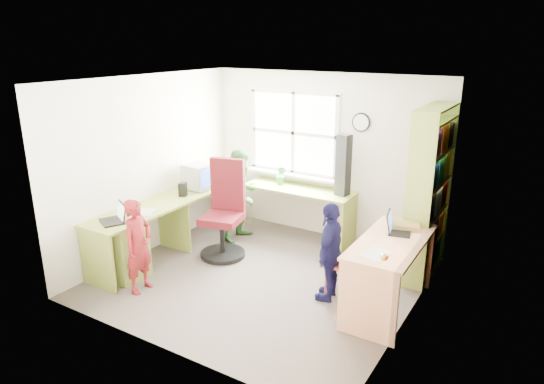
{
  "coord_description": "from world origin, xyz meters",
  "views": [
    {
      "loc": [
        2.93,
        -4.55,
        2.83
      ],
      "look_at": [
        0.0,
        0.25,
        1.05
      ],
      "focal_mm": 32.0,
      "sensor_mm": 36.0,
      "label": 1
    }
  ],
  "objects_px": {
    "l_desk": "(165,230)",
    "person_red": "(138,246)",
    "bookshelf": "(428,197)",
    "right_desk": "(390,259)",
    "crt_monitor": "(198,177)",
    "potted_plant": "(281,175)",
    "swivel_chair": "(224,215)",
    "person_navy": "(330,251)",
    "cd_tower": "(343,165)",
    "laptop_right": "(396,227)",
    "laptop_left": "(116,217)",
    "person_green": "(242,195)",
    "wooden_chair": "(340,257)"
  },
  "relations": [
    {
      "from": "l_desk",
      "to": "person_green",
      "type": "xyz_separation_m",
      "value": [
        0.39,
        1.21,
        0.21
      ]
    },
    {
      "from": "cd_tower",
      "to": "person_navy",
      "type": "xyz_separation_m",
      "value": [
        0.5,
        -1.46,
        -0.6
      ]
    },
    {
      "from": "swivel_chair",
      "to": "cd_tower",
      "type": "xyz_separation_m",
      "value": [
        1.22,
        1.11,
        0.61
      ]
    },
    {
      "from": "laptop_left",
      "to": "laptop_right",
      "type": "distance_m",
      "value": 3.26
    },
    {
      "from": "wooden_chair",
      "to": "crt_monitor",
      "type": "distance_m",
      "value": 2.55
    },
    {
      "from": "l_desk",
      "to": "person_red",
      "type": "height_order",
      "value": "person_red"
    },
    {
      "from": "bookshelf",
      "to": "potted_plant",
      "type": "height_order",
      "value": "bookshelf"
    },
    {
      "from": "person_green",
      "to": "laptop_left",
      "type": "bearing_deg",
      "value": 165.66
    },
    {
      "from": "person_navy",
      "to": "laptop_left",
      "type": "bearing_deg",
      "value": -77.39
    },
    {
      "from": "bookshelf",
      "to": "laptop_right",
      "type": "height_order",
      "value": "bookshelf"
    },
    {
      "from": "cd_tower",
      "to": "person_red",
      "type": "xyz_separation_m",
      "value": [
        -1.46,
        -2.44,
        -0.62
      ]
    },
    {
      "from": "swivel_chair",
      "to": "potted_plant",
      "type": "xyz_separation_m",
      "value": [
        0.24,
        1.1,
        0.33
      ]
    },
    {
      "from": "potted_plant",
      "to": "person_red",
      "type": "height_order",
      "value": "person_red"
    },
    {
      "from": "laptop_right",
      "to": "person_red",
      "type": "relative_size",
      "value": 0.33
    },
    {
      "from": "l_desk",
      "to": "wooden_chair",
      "type": "height_order",
      "value": "wooden_chair"
    },
    {
      "from": "l_desk",
      "to": "person_navy",
      "type": "relative_size",
      "value": 2.57
    },
    {
      "from": "right_desk",
      "to": "crt_monitor",
      "type": "bearing_deg",
      "value": 169.97
    },
    {
      "from": "wooden_chair",
      "to": "person_red",
      "type": "distance_m",
      "value": 2.31
    },
    {
      "from": "swivel_chair",
      "to": "person_navy",
      "type": "relative_size",
      "value": 1.14
    },
    {
      "from": "swivel_chair",
      "to": "cd_tower",
      "type": "bearing_deg",
      "value": 29.07
    },
    {
      "from": "bookshelf",
      "to": "person_red",
      "type": "distance_m",
      "value": 3.49
    },
    {
      "from": "bookshelf",
      "to": "person_green",
      "type": "bearing_deg",
      "value": -174.31
    },
    {
      "from": "l_desk",
      "to": "wooden_chair",
      "type": "distance_m",
      "value": 2.32
    },
    {
      "from": "l_desk",
      "to": "laptop_right",
      "type": "distance_m",
      "value": 2.93
    },
    {
      "from": "laptop_left",
      "to": "l_desk",
      "type": "bearing_deg",
      "value": 102.03
    },
    {
      "from": "bookshelf",
      "to": "person_navy",
      "type": "relative_size",
      "value": 1.83
    },
    {
      "from": "person_red",
      "to": "cd_tower",
      "type": "bearing_deg",
      "value": -36.31
    },
    {
      "from": "person_green",
      "to": "right_desk",
      "type": "bearing_deg",
      "value": -105.27
    },
    {
      "from": "crt_monitor",
      "to": "laptop_left",
      "type": "bearing_deg",
      "value": -85.94
    },
    {
      "from": "l_desk",
      "to": "wooden_chair",
      "type": "bearing_deg",
      "value": 10.14
    },
    {
      "from": "laptop_left",
      "to": "cd_tower",
      "type": "xyz_separation_m",
      "value": [
        1.89,
        2.37,
        0.37
      ]
    },
    {
      "from": "bookshelf",
      "to": "swivel_chair",
      "type": "relative_size",
      "value": 1.6
    },
    {
      "from": "person_green",
      "to": "person_navy",
      "type": "distance_m",
      "value": 2.06
    },
    {
      "from": "l_desk",
      "to": "crt_monitor",
      "type": "distance_m",
      "value": 1.05
    },
    {
      "from": "right_desk",
      "to": "potted_plant",
      "type": "height_order",
      "value": "potted_plant"
    },
    {
      "from": "laptop_right",
      "to": "wooden_chair",
      "type": "bearing_deg",
      "value": 104.29
    },
    {
      "from": "potted_plant",
      "to": "wooden_chair",
      "type": "bearing_deg",
      "value": -40.6
    },
    {
      "from": "l_desk",
      "to": "crt_monitor",
      "type": "relative_size",
      "value": 7.5
    },
    {
      "from": "swivel_chair",
      "to": "cd_tower",
      "type": "distance_m",
      "value": 1.76
    },
    {
      "from": "crt_monitor",
      "to": "person_green",
      "type": "xyz_separation_m",
      "value": [
        0.56,
        0.3,
        -0.26
      ]
    },
    {
      "from": "l_desk",
      "to": "right_desk",
      "type": "bearing_deg",
      "value": 8.26
    },
    {
      "from": "l_desk",
      "to": "laptop_right",
      "type": "relative_size",
      "value": 8.05
    },
    {
      "from": "bookshelf",
      "to": "wooden_chair",
      "type": "bearing_deg",
      "value": -122.46
    },
    {
      "from": "bookshelf",
      "to": "cd_tower",
      "type": "distance_m",
      "value": 1.28
    },
    {
      "from": "cd_tower",
      "to": "person_red",
      "type": "height_order",
      "value": "cd_tower"
    },
    {
      "from": "laptop_right",
      "to": "person_green",
      "type": "relative_size",
      "value": 0.27
    },
    {
      "from": "bookshelf",
      "to": "swivel_chair",
      "type": "height_order",
      "value": "bookshelf"
    },
    {
      "from": "right_desk",
      "to": "person_green",
      "type": "distance_m",
      "value": 2.6
    },
    {
      "from": "wooden_chair",
      "to": "laptop_right",
      "type": "height_order",
      "value": "laptop_right"
    },
    {
      "from": "l_desk",
      "to": "crt_monitor",
      "type": "xyz_separation_m",
      "value": [
        -0.18,
        0.92,
        0.48
      ]
    }
  ]
}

